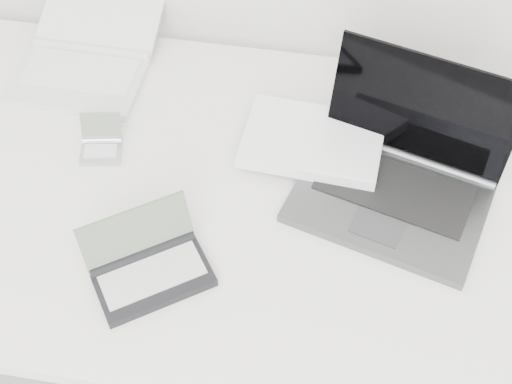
% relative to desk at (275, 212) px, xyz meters
% --- Properties ---
extents(desk, '(1.60, 0.80, 0.73)m').
position_rel_desk_xyz_m(desk, '(0.00, 0.00, 0.00)').
color(desk, white).
rests_on(desk, ground).
extents(laptop_large, '(0.49, 0.36, 0.23)m').
position_rel_desk_xyz_m(laptop_large, '(0.16, 0.08, 0.08)').
color(laptop_large, '#515355').
rests_on(laptop_large, desk).
extents(netbook_open_white, '(0.27, 0.34, 0.08)m').
position_rel_desk_xyz_m(netbook_open_white, '(-0.45, 0.28, 0.07)').
color(netbook_open_white, silver).
rests_on(netbook_open_white, desk).
extents(pda_silver, '(0.09, 0.10, 0.06)m').
position_rel_desk_xyz_m(pda_silver, '(-0.35, 0.06, 0.06)').
color(pda_silver, '#B6B6BA').
rests_on(pda_silver, desk).
extents(palmtop_charcoal, '(0.24, 0.22, 0.10)m').
position_rel_desk_xyz_m(palmtop_charcoal, '(-0.19, -0.20, 0.07)').
color(palmtop_charcoal, black).
rests_on(palmtop_charcoal, desk).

